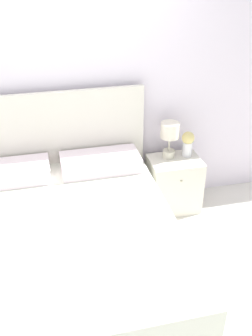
{
  "coord_description": "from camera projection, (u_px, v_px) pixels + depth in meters",
  "views": [
    {
      "loc": [
        -0.09,
        -3.41,
        2.45
      ],
      "look_at": [
        0.59,
        -0.57,
        0.75
      ],
      "focal_mm": 42.0,
      "sensor_mm": 36.0,
      "label": 1
    }
  ],
  "objects": [
    {
      "name": "wall_back",
      "position": [
        46.0,
        88.0,
        3.52
      ],
      "size": [
        8.0,
        0.06,
        2.6
      ],
      "color": "white",
      "rests_on": "ground_plane"
    },
    {
      "name": "bed",
      "position": [
        66.0,
        246.0,
        3.15
      ],
      "size": [
        1.76,
        2.05,
        1.29
      ],
      "color": "beige",
      "rests_on": "ground_plane"
    },
    {
      "name": "flower_vase",
      "position": [
        188.0,
        142.0,
        3.89
      ],
      "size": [
        0.12,
        0.12,
        0.26
      ],
      "color": "white",
      "rests_on": "nightstand"
    },
    {
      "name": "ground_plane",
      "position": [
        59.0,
        210.0,
        4.12
      ],
      "size": [
        12.0,
        12.0,
        0.0
      ],
      "primitive_type": "plane",
      "color": "silver"
    },
    {
      "name": "table_lamp",
      "position": [
        170.0,
        135.0,
        3.81
      ],
      "size": [
        0.18,
        0.18,
        0.37
      ],
      "color": "beige",
      "rests_on": "nightstand"
    },
    {
      "name": "nightstand",
      "position": [
        174.0,
        184.0,
        4.03
      ],
      "size": [
        0.51,
        0.41,
        0.57
      ],
      "color": "silver",
      "rests_on": "ground_plane"
    }
  ]
}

